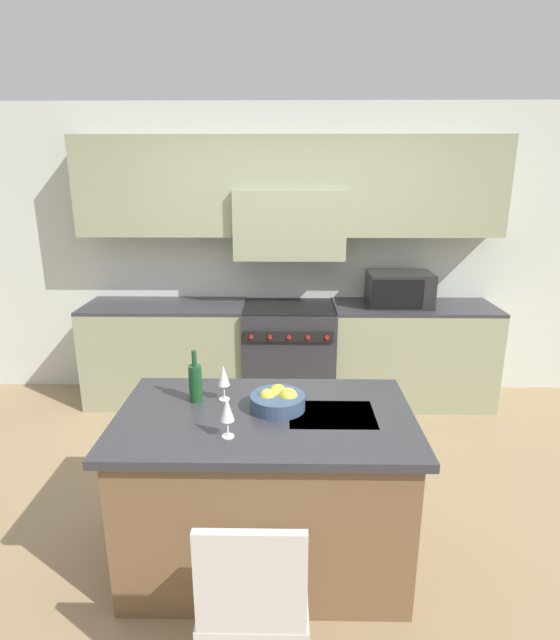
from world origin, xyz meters
TOP-DOWN VIEW (x-y plane):
  - ground_plane at (0.00, 0.00)m, footprint 10.00×10.00m
  - back_cabinetry at (0.00, 1.89)m, footprint 10.00×0.46m
  - back_counter at (0.00, 1.64)m, footprint 3.74×0.62m
  - range_stove at (0.00, 1.62)m, footprint 0.83×0.70m
  - microwave at (0.99, 1.64)m, footprint 0.57×0.39m
  - kitchen_island at (-0.13, -0.42)m, footprint 1.54×0.92m
  - island_chair at (-0.14, -1.23)m, footprint 0.42×0.40m
  - wine_bottle at (-0.51, -0.27)m, footprint 0.07×0.07m
  - wine_glass_near at (-0.29, -0.65)m, footprint 0.07×0.07m
  - wine_glass_far at (-0.36, -0.25)m, footprint 0.07×0.07m
  - fruit_bowl at (-0.06, -0.35)m, footprint 0.29×0.29m

SIDE VIEW (x-z plane):
  - ground_plane at x=0.00m, z-range 0.00..0.00m
  - kitchen_island at x=-0.13m, z-range 0.00..0.90m
  - range_stove at x=0.00m, z-range 0.00..0.93m
  - back_counter at x=0.00m, z-range 0.00..0.94m
  - island_chair at x=-0.14m, z-range 0.07..0.99m
  - fruit_bowl at x=-0.06m, z-range 0.88..1.00m
  - wine_bottle at x=-0.51m, z-range 0.86..1.15m
  - wine_glass_near at x=-0.29m, z-range 0.93..1.13m
  - wine_glass_far at x=-0.36m, z-range 0.93..1.13m
  - microwave at x=0.99m, z-range 0.94..1.24m
  - back_cabinetry at x=0.00m, z-range 0.25..2.95m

